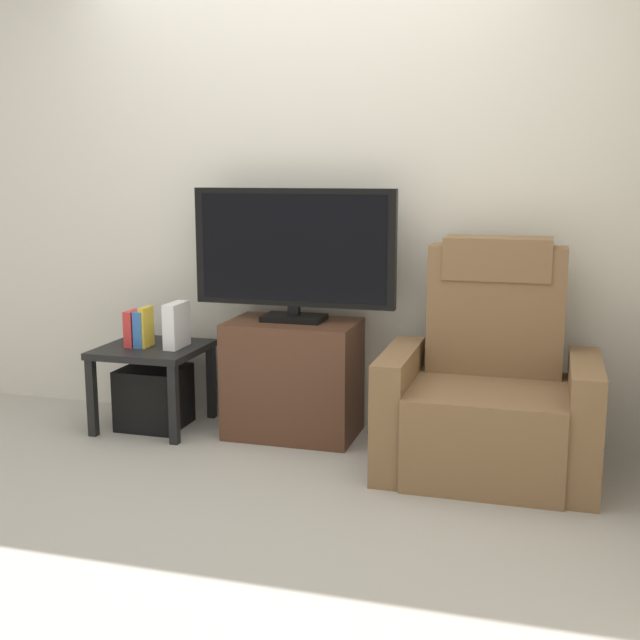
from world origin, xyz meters
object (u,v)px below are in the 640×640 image
at_px(tv_stand, 293,378).
at_px(game_console, 177,325).
at_px(television, 293,251).
at_px(recliner_armchair, 490,392).
at_px(subwoofer_box, 154,397).
at_px(book_leftmost, 133,328).
at_px(side_table, 153,359).
at_px(book_rightmost, 146,327).
at_px(book_middle, 143,329).

distance_m(tv_stand, game_console, 0.69).
distance_m(television, recliner_armchair, 1.22).
relative_size(subwoofer_box, book_leftmost, 1.71).
relative_size(tv_stand, subwoofer_box, 2.02).
bearing_deg(side_table, book_rightmost, -135.15).
height_order(television, book_middle, television).
height_order(tv_stand, book_middle, book_middle).
distance_m(book_middle, book_rightmost, 0.02).
height_order(recliner_armchair, game_console, recliner_armchair).
relative_size(recliner_armchair, book_leftmost, 5.53).
xyz_separation_m(recliner_armchair, book_rightmost, (-1.84, 0.11, 0.19)).
xyz_separation_m(tv_stand, book_middle, (-0.82, -0.10, 0.24)).
relative_size(side_table, game_console, 2.22).
height_order(book_middle, book_rightmost, book_rightmost).
bearing_deg(book_leftmost, television, 7.57).
relative_size(tv_stand, book_rightmost, 3.10).
xyz_separation_m(recliner_armchair, subwoofer_box, (-1.82, 0.13, -0.21)).
distance_m(recliner_armchair, subwoofer_box, 1.83).
bearing_deg(book_leftmost, tv_stand, 6.36).
relative_size(recliner_armchair, subwoofer_box, 3.24).
height_order(tv_stand, recliner_armchair, recliner_armchair).
xyz_separation_m(tv_stand, subwoofer_box, (-0.78, -0.08, -0.14)).
bearing_deg(book_middle, book_leftmost, 180.00).
height_order(television, subwoofer_box, television).
distance_m(book_middle, game_console, 0.19).
relative_size(tv_stand, book_leftmost, 3.46).
bearing_deg(book_middle, subwoofer_box, 25.32).
bearing_deg(book_middle, television, 8.09).
xyz_separation_m(television, side_table, (-0.78, -0.10, -0.60)).
xyz_separation_m(tv_stand, television, (0.00, 0.02, 0.67)).
height_order(side_table, book_leftmost, book_leftmost).
bearing_deg(recliner_armchair, book_rightmost, -175.09).
height_order(recliner_armchair, book_leftmost, recliner_armchair).
distance_m(book_leftmost, book_rightmost, 0.08).
distance_m(tv_stand, side_table, 0.79).
bearing_deg(television, book_leftmost, -172.43).
height_order(tv_stand, book_rightmost, book_rightmost).
height_order(subwoofer_box, game_console, game_console).
relative_size(tv_stand, recliner_armchair, 0.63).
bearing_deg(tv_stand, book_leftmost, -173.64).
relative_size(television, recliner_armchair, 1.00).
bearing_deg(television, subwoofer_box, -172.92).
bearing_deg(side_table, book_leftmost, -168.69).
xyz_separation_m(side_table, subwoofer_box, (0.00, -0.00, -0.22)).
xyz_separation_m(side_table, book_leftmost, (-0.10, -0.02, 0.17)).
bearing_deg(subwoofer_box, recliner_armchair, -4.21).
xyz_separation_m(recliner_armchair, book_middle, (-1.86, 0.11, 0.18)).
xyz_separation_m(television, book_middle, (-0.82, -0.12, -0.43)).
height_order(book_middle, game_console, game_console).
bearing_deg(side_table, recliner_armchair, -4.21).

